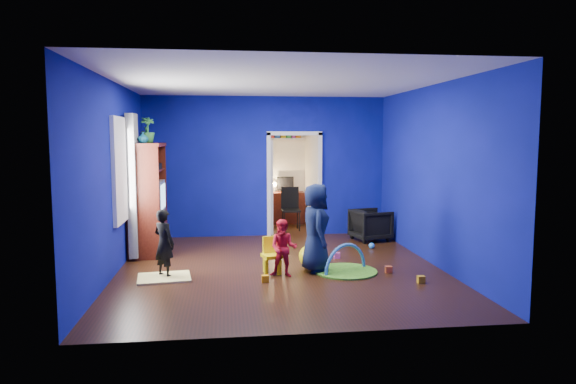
{
  "coord_description": "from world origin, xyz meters",
  "views": [
    {
      "loc": [
        -0.83,
        -7.89,
        2.06
      ],
      "look_at": [
        0.18,
        0.4,
        1.17
      ],
      "focal_mm": 32.0,
      "sensor_mm": 36.0,
      "label": 1
    }
  ],
  "objects": [
    {
      "name": "vase",
      "position": [
        -2.21,
        1.02,
        2.05
      ],
      "size": [
        0.18,
        0.18,
        0.19
      ],
      "primitive_type": "imported",
      "rotation": [
        0.0,
        0.0,
        -0.01
      ],
      "color": "#0C5C67",
      "rests_on": "tv_armoire"
    },
    {
      "name": "tv_armoire",
      "position": [
        -2.21,
        1.32,
        0.98
      ],
      "size": [
        0.58,
        1.14,
        1.96
      ],
      "primitive_type": "cube",
      "color": "#3B1509",
      "rests_on": "floor"
    },
    {
      "name": "toy_0",
      "position": [
        1.62,
        -0.48,
        0.05
      ],
      "size": [
        0.1,
        0.08,
        0.1
      ],
      "primitive_type": "cube",
      "color": "#DB5324",
      "rests_on": "floor"
    },
    {
      "name": "toy_1",
      "position": [
        1.85,
        1.23,
        0.06
      ],
      "size": [
        0.11,
        0.11,
        0.11
      ],
      "primitive_type": "sphere",
      "color": "#2881E6",
      "rests_on": "floor"
    },
    {
      "name": "doorway",
      "position": [
        0.6,
        2.75,
        1.05
      ],
      "size": [
        1.16,
        0.1,
        2.1
      ],
      "primitive_type": "cube",
      "color": "white",
      "rests_on": "floor"
    },
    {
      "name": "book_shelf",
      "position": [
        0.6,
        4.37,
        2.02
      ],
      "size": [
        0.88,
        0.24,
        0.04
      ],
      "primitive_type": "cube",
      "color": "white",
      "rests_on": "study_desk"
    },
    {
      "name": "kid_chair",
      "position": [
        -0.15,
        -0.3,
        0.25
      ],
      "size": [
        0.35,
        0.35,
        0.5
      ],
      "primitive_type": "cube",
      "rotation": [
        0.0,
        0.0,
        0.28
      ],
      "color": "yellow",
      "rests_on": "floor"
    },
    {
      "name": "wall_front",
      "position": [
        0.0,
        -2.75,
        1.45
      ],
      "size": [
        5.0,
        0.02,
        2.9
      ],
      "primitive_type": "cube",
      "color": "navy",
      "rests_on": "floor"
    },
    {
      "name": "hopper_ball",
      "position": [
        0.48,
        0.01,
        0.18
      ],
      "size": [
        0.35,
        0.35,
        0.35
      ],
      "primitive_type": "sphere",
      "color": "yellow",
      "rests_on": "floor"
    },
    {
      "name": "window_left",
      "position": [
        -2.48,
        0.35,
        1.55
      ],
      "size": [
        0.03,
        0.95,
        1.55
      ],
      "primitive_type": "cube",
      "color": "white",
      "rests_on": "wall_left"
    },
    {
      "name": "wall_back",
      "position": [
        0.0,
        2.75,
        1.45
      ],
      "size": [
        5.0,
        0.02,
        2.9
      ],
      "primitive_type": "cube",
      "color": "navy",
      "rests_on": "floor"
    },
    {
      "name": "study_desk",
      "position": [
        0.6,
        4.26,
        0.38
      ],
      "size": [
        0.88,
        0.44,
        0.75
      ],
      "primitive_type": "cube",
      "color": "#3D140A",
      "rests_on": "floor"
    },
    {
      "name": "yellow_blanket",
      "position": [
        -1.75,
        -0.4,
        0.01
      ],
      "size": [
        0.82,
        0.69,
        0.03
      ],
      "primitive_type": "cube",
      "rotation": [
        0.0,
        0.0,
        0.12
      ],
      "color": "#F2E07A",
      "rests_on": "floor"
    },
    {
      "name": "desk_lamp",
      "position": [
        0.32,
        4.32,
        0.93
      ],
      "size": [
        0.14,
        0.14,
        0.14
      ],
      "primitive_type": "sphere",
      "color": "#FFD88C",
      "rests_on": "study_desk"
    },
    {
      "name": "play_mat",
      "position": [
        0.98,
        -0.36,
        0.01
      ],
      "size": [
        0.97,
        0.97,
        0.03
      ],
      "primitive_type": "cylinder",
      "color": "#4CA224",
      "rests_on": "floor"
    },
    {
      "name": "desk_monitor",
      "position": [
        0.6,
        4.38,
        0.95
      ],
      "size": [
        0.4,
        0.05,
        0.32
      ],
      "primitive_type": "cube",
      "color": "black",
      "rests_on": "study_desk"
    },
    {
      "name": "alcove",
      "position": [
        0.6,
        3.62,
        1.25
      ],
      "size": [
        1.0,
        1.75,
        2.5
      ],
      "primitive_type": null,
      "color": "silver",
      "rests_on": "floor"
    },
    {
      "name": "wall_left",
      "position": [
        -2.5,
        0.0,
        1.45
      ],
      "size": [
        0.02,
        5.5,
        2.9
      ],
      "primitive_type": "cube",
      "color": "navy",
      "rests_on": "floor"
    },
    {
      "name": "curtain",
      "position": [
        -2.37,
        0.9,
        1.25
      ],
      "size": [
        0.14,
        0.42,
        2.4
      ],
      "primitive_type": "cube",
      "color": "slate",
      "rests_on": "floor"
    },
    {
      "name": "child_black",
      "position": [
        -1.75,
        -0.3,
        0.51
      ],
      "size": [
        0.44,
        0.43,
        1.01
      ],
      "primitive_type": "imported",
      "rotation": [
        0.0,
        0.0,
        2.42
      ],
      "color": "black",
      "rests_on": "floor"
    },
    {
      "name": "toy_2",
      "position": [
        -0.29,
        -0.76,
        0.05
      ],
      "size": [
        0.1,
        0.08,
        0.1
      ],
      "primitive_type": "cube",
      "color": "orange",
      "rests_on": "floor"
    },
    {
      "name": "toy_4",
      "position": [
        1.04,
        0.53,
        0.05
      ],
      "size": [
        0.1,
        0.08,
        0.1
      ],
      "primitive_type": "cube",
      "color": "#BC4691",
      "rests_on": "floor"
    },
    {
      "name": "wall_right",
      "position": [
        2.5,
        0.0,
        1.45
      ],
      "size": [
        0.02,
        5.5,
        2.9
      ],
      "primitive_type": "cube",
      "color": "navy",
      "rests_on": "floor"
    },
    {
      "name": "toy_arch",
      "position": [
        0.98,
        -0.36,
        0.02
      ],
      "size": [
        0.76,
        0.49,
        0.86
      ],
      "primitive_type": "torus",
      "rotation": [
        1.57,
        0.0,
        0.54
      ],
      "color": "#3F8CD8",
      "rests_on": "floor"
    },
    {
      "name": "child_navy",
      "position": [
        0.53,
        -0.24,
        0.68
      ],
      "size": [
        0.43,
        0.66,
        1.36
      ],
      "primitive_type": "imported",
      "rotation": [
        0.0,
        0.0,
        1.57
      ],
      "color": "#0F1437",
      "rests_on": "floor"
    },
    {
      "name": "ceiling",
      "position": [
        0.0,
        0.0,
        2.9
      ],
      "size": [
        5.0,
        5.5,
        0.01
      ],
      "primitive_type": "cube",
      "color": "white",
      "rests_on": "wall_back"
    },
    {
      "name": "potted_plant",
      "position": [
        -2.21,
        1.54,
        2.19
      ],
      "size": [
        0.33,
        0.33,
        0.46
      ],
      "primitive_type": "imported",
      "rotation": [
        0.0,
        0.0,
        0.34
      ],
      "color": "#2F8135",
      "rests_on": "tv_armoire"
    },
    {
      "name": "folding_chair",
      "position": [
        0.6,
        3.3,
        0.46
      ],
      "size": [
        0.4,
        0.4,
        0.92
      ],
      "primitive_type": "cube",
      "color": "black",
      "rests_on": "floor"
    },
    {
      "name": "crt_tv",
      "position": [
        -2.17,
        1.32,
        1.02
      ],
      "size": [
        0.46,
        0.7,
        0.54
      ],
      "primitive_type": "cube",
      "color": "silver",
      "rests_on": "tv_armoire"
    },
    {
      "name": "toddler_red",
      "position": [
        0.0,
        -0.5,
        0.43
      ],
      "size": [
        0.49,
        0.42,
        0.86
      ],
      "primitive_type": "imported",
      "rotation": [
        0.0,
        0.0,
        -0.26
      ],
      "color": "red",
      "rests_on": "floor"
    },
    {
      "name": "armchair",
      "position": [
        2.04,
        1.96,
        0.32
      ],
      "size": [
        0.83,
        0.82,
        0.63
      ],
      "primitive_type": "imported",
      "rotation": [
        0.0,
        0.0,
        1.81
      ],
      "color": "black",
      "rests_on": "floor"
    },
    {
      "name": "toy_3",
      "position": [
        0.6,
        0.21,
        0.06
      ],
      "size": [
        0.11,
        0.11,
        0.11
      ],
      "primitive_type": "sphere",
      "color": "green",
      "rests_on": "floor"
    },
    {
      "name": "toy_5",
      "position": [
        1.91,
        -1.07,
        0.05
      ],
      "size": [
        0.1,
        0.08,
        0.1
      ],
      "primitive_type": "cube",
      "color": "gold",
      "rests_on": "floor"
    },
    {
      "name": "floor",
      "position": [
        0.0,
        0.0,
        0.0
      ],
      "size": [
        5.0,
        5.5,
        0.01
      ],
      "primitive_type": "cube",
      "color": "black",
      "rests_on": "ground"
    }
  ]
}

